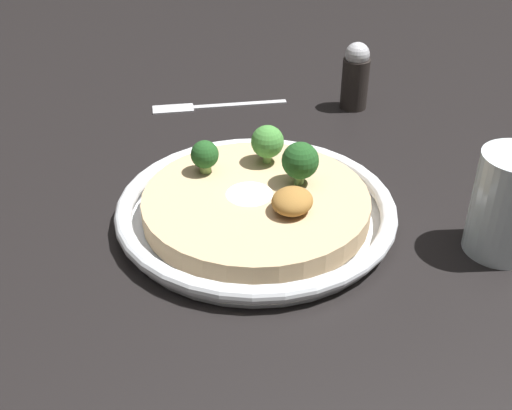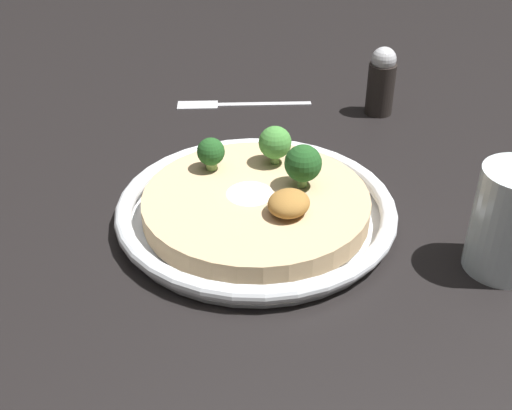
{
  "view_description": "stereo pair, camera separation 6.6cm",
  "coord_description": "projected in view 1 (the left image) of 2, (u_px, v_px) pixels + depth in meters",
  "views": [
    {
      "loc": [
        0.5,
        0.22,
        0.38
      ],
      "look_at": [
        0.0,
        0.0,
        0.02
      ],
      "focal_mm": 45.0,
      "sensor_mm": 36.0,
      "label": 1
    },
    {
      "loc": [
        0.47,
        0.28,
        0.38
      ],
      "look_at": [
        0.0,
        0.0,
        0.02
      ],
      "focal_mm": 45.0,
      "sensor_mm": 36.0,
      "label": 2
    }
  ],
  "objects": [
    {
      "name": "ground_plane",
      "position": [
        256.0,
        220.0,
        0.67
      ],
      "size": [
        6.0,
        6.0,
        0.0
      ],
      "primitive_type": "plane",
      "color": "black"
    },
    {
      "name": "risotto_bowl",
      "position": [
        256.0,
        208.0,
        0.66
      ],
      "size": [
        0.29,
        0.29,
        0.03
      ],
      "color": "silver",
      "rests_on": "ground_plane"
    },
    {
      "name": "cheese_sprinkle",
      "position": [
        250.0,
        187.0,
        0.65
      ],
      "size": [
        0.05,
        0.05,
        0.01
      ],
      "color": "white",
      "rests_on": "risotto_bowl"
    },
    {
      "name": "crispy_onion_garnish",
      "position": [
        292.0,
        201.0,
        0.62
      ],
      "size": [
        0.04,
        0.04,
        0.02
      ],
      "color": "olive",
      "rests_on": "risotto_bowl"
    },
    {
      "name": "broccoli_front",
      "position": [
        205.0,
        155.0,
        0.68
      ],
      "size": [
        0.03,
        0.03,
        0.04
      ],
      "color": "#84A856",
      "rests_on": "risotto_bowl"
    },
    {
      "name": "broccoli_left",
      "position": [
        300.0,
        161.0,
        0.66
      ],
      "size": [
        0.04,
        0.04,
        0.05
      ],
      "color": "#668E47",
      "rests_on": "risotto_bowl"
    },
    {
      "name": "broccoli_front_left",
      "position": [
        267.0,
        142.0,
        0.7
      ],
      "size": [
        0.04,
        0.04,
        0.04
      ],
      "color": "#668E47",
      "rests_on": "risotto_bowl"
    },
    {
      "name": "drinking_glass",
      "position": [
        509.0,
        204.0,
        0.6
      ],
      "size": [
        0.07,
        0.07,
        0.1
      ],
      "color": "silver",
      "rests_on": "ground_plane"
    },
    {
      "name": "fork_utensil",
      "position": [
        205.0,
        106.0,
        0.9
      ],
      "size": [
        0.12,
        0.17,
        0.0
      ],
      "rotation": [
        0.0,
        0.0,
        -1.0
      ],
      "color": "#B7B7BC",
      "rests_on": "ground_plane"
    },
    {
      "name": "pepper_shaker",
      "position": [
        355.0,
        76.0,
        0.88
      ],
      "size": [
        0.04,
        0.04,
        0.09
      ],
      "color": "black",
      "rests_on": "ground_plane"
    }
  ]
}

